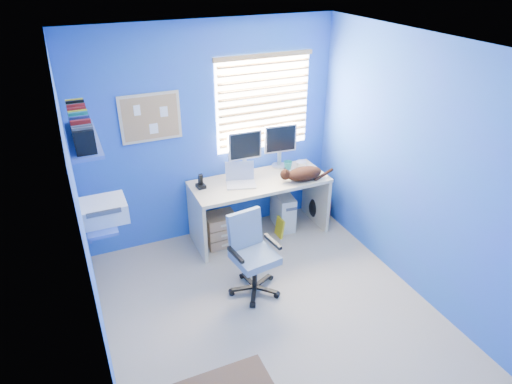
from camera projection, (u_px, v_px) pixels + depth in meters
name	position (u px, v px, depth m)	size (l,w,h in m)	color
floor	(269.00, 309.00, 4.46)	(3.00, 3.20, 0.00)	#A0917C
ceiling	(273.00, 45.00, 3.28)	(3.00, 3.20, 0.00)	white
wall_back	(210.00, 135.00, 5.16)	(3.00, 0.01, 2.50)	blue
wall_front	(391.00, 322.00, 2.58)	(3.00, 0.01, 2.50)	blue
wall_left	(86.00, 237.00, 3.34)	(0.01, 3.20, 2.50)	blue
wall_right	(411.00, 167.00, 4.40)	(0.01, 3.20, 2.50)	blue
desk	(259.00, 208.00, 5.46)	(1.60, 0.65, 0.74)	tan
laptop	(241.00, 176.00, 5.14)	(0.33, 0.26, 0.22)	silver
monitor_left	(244.00, 153.00, 5.32)	(0.40, 0.12, 0.54)	silver
monitor_right	(280.00, 146.00, 5.50)	(0.40, 0.12, 0.54)	silver
phone	(201.00, 181.00, 5.09)	(0.09, 0.11, 0.17)	black
mug	(288.00, 165.00, 5.53)	(0.10, 0.09, 0.10)	#177974
cd_spindle	(301.00, 164.00, 5.60)	(0.13, 0.13, 0.07)	silver
cat	(304.00, 174.00, 5.27)	(0.43, 0.23, 0.15)	black
tower_pc	(283.00, 210.00, 5.70)	(0.19, 0.44, 0.45)	beige
drawer_boxes	(221.00, 229.00, 5.35)	(0.35, 0.28, 0.41)	tan
yellow_book	(280.00, 227.00, 5.54)	(0.03, 0.17, 0.24)	yellow
backpack	(320.00, 206.00, 5.87)	(0.31, 0.23, 0.36)	black
office_chair	(252.00, 264.00, 4.58)	(0.55, 0.55, 0.84)	black
window_blinds	(264.00, 103.00, 5.22)	(1.15, 0.05, 1.10)	white
corkboard	(151.00, 118.00, 4.77)	(0.64, 0.02, 0.52)	tan
wall_shelves	(91.00, 170.00, 3.91)	(0.42, 0.90, 1.05)	#405FC0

